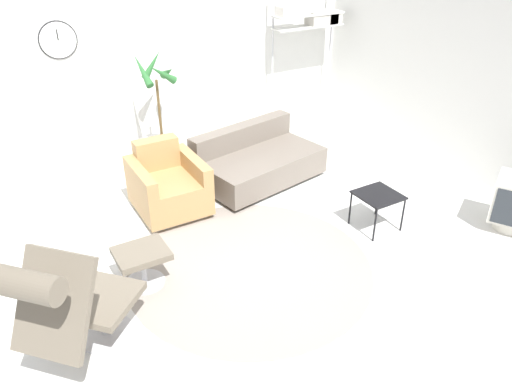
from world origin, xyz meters
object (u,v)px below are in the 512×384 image
object	(u,v)px
lounge_chair	(67,300)
shelf_unit	(312,19)
ottoman	(142,260)
armchair_red	(168,187)
potted_plant	(160,117)
side_table	(378,198)
couch_low	(257,162)

from	to	relation	value
lounge_chair	shelf_unit	world-z (taller)	shelf_unit
ottoman	armchair_red	xyz separation A→B (m)	(0.68, 1.10, 0.03)
armchair_red	potted_plant	world-z (taller)	potted_plant
side_table	shelf_unit	size ratio (longest dim) A/B	0.21
ottoman	armchair_red	size ratio (longest dim) A/B	0.56
ottoman	side_table	world-z (taller)	side_table
ottoman	lounge_chair	bearing A→B (deg)	-137.28
side_table	potted_plant	xyz separation A→B (m)	(-1.36, 2.69, 0.28)
lounge_chair	shelf_unit	xyz separation A→B (m)	(4.37, 3.23, 0.97)
armchair_red	potted_plant	distance (m)	1.35
armchair_red	potted_plant	xyz separation A→B (m)	(0.41, 1.23, 0.35)
lounge_chair	side_table	size ratio (longest dim) A/B	2.59
couch_low	side_table	distance (m)	1.69
side_table	lounge_chair	bearing A→B (deg)	-174.29
potted_plant	couch_low	bearing A→B (deg)	-53.00
lounge_chair	ottoman	xyz separation A→B (m)	(0.73, 0.67, -0.37)
lounge_chair	potted_plant	bearing A→B (deg)	106.04
lounge_chair	couch_low	bearing A→B (deg)	83.10
couch_low	shelf_unit	distance (m)	2.56
potted_plant	shelf_unit	size ratio (longest dim) A/B	0.71
couch_low	potted_plant	xyz separation A→B (m)	(-0.83, 1.10, 0.40)
lounge_chair	potted_plant	world-z (taller)	potted_plant
lounge_chair	potted_plant	size ratio (longest dim) A/B	0.75
potted_plant	ottoman	bearing A→B (deg)	-115.12
lounge_chair	armchair_red	xyz separation A→B (m)	(1.41, 1.78, -0.34)
ottoman	side_table	size ratio (longest dim) A/B	1.08
armchair_red	shelf_unit	xyz separation A→B (m)	(2.95, 1.46, 1.31)
armchair_red	potted_plant	bearing A→B (deg)	-107.99
shelf_unit	couch_low	bearing A→B (deg)	-142.50
couch_low	shelf_unit	xyz separation A→B (m)	(1.72, 1.32, 1.37)
lounge_chair	side_table	world-z (taller)	lounge_chair
shelf_unit	lounge_chair	bearing A→B (deg)	-143.51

